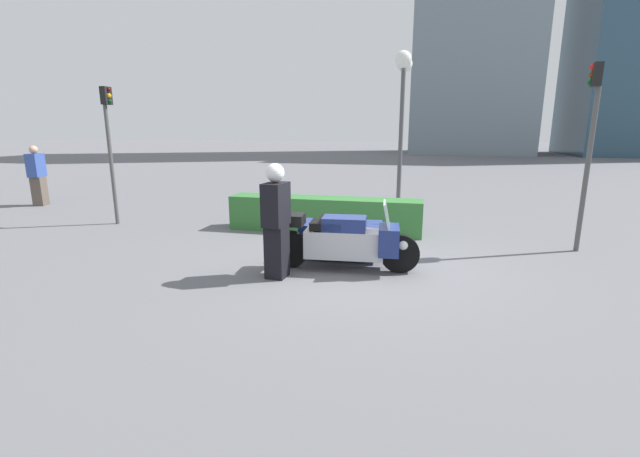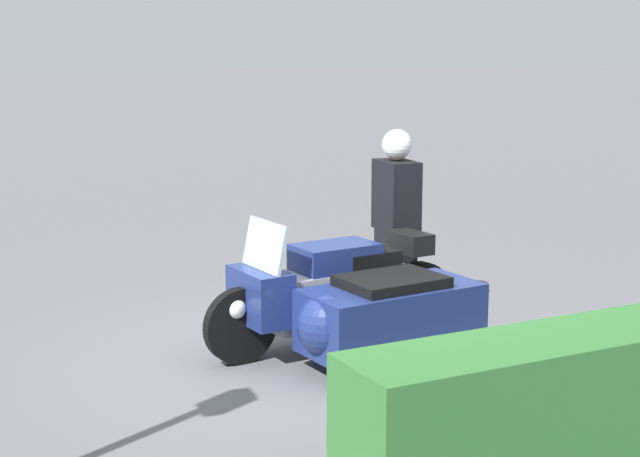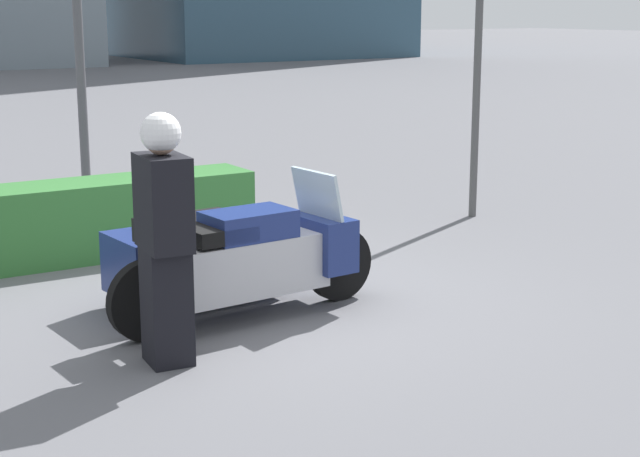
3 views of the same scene
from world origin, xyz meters
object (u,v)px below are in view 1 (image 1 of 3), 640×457
object	(u,v)px
twin_lamp_post	(403,82)
traffic_light_near	(591,131)
officer_rider	(276,218)
police_motorcycle	(348,237)
traffic_light_far	(109,135)
hedge_bush_curbside	(324,215)
pedestrian_bystander	(37,176)

from	to	relation	value
twin_lamp_post	traffic_light_near	size ratio (longest dim) A/B	1.25
officer_rider	traffic_light_near	distance (m)	5.86
police_motorcycle	traffic_light_far	world-z (taller)	traffic_light_far
officer_rider	police_motorcycle	bearing A→B (deg)	50.03
police_motorcycle	officer_rider	xyz separation A→B (m)	(-0.96, -0.94, 0.48)
police_motorcycle	twin_lamp_post	xyz separation A→B (m)	(0.56, 5.36, 3.05)
hedge_bush_curbside	pedestrian_bystander	size ratio (longest dim) A/B	2.41
police_motorcycle	traffic_light_far	xyz separation A→B (m)	(-6.01, 1.86, 1.67)
police_motorcycle	hedge_bush_curbside	size ratio (longest dim) A/B	0.56
hedge_bush_curbside	pedestrian_bystander	xyz separation A→B (m)	(-9.17, 1.36, 0.51)
hedge_bush_curbside	traffic_light_near	world-z (taller)	traffic_light_near
hedge_bush_curbside	traffic_light_near	size ratio (longest dim) A/B	1.28
officer_rider	traffic_light_near	world-z (taller)	traffic_light_near
hedge_bush_curbside	pedestrian_bystander	world-z (taller)	pedestrian_bystander
police_motorcycle	twin_lamp_post	world-z (taller)	twin_lamp_post
hedge_bush_curbside	twin_lamp_post	distance (m)	4.66
police_motorcycle	officer_rider	size ratio (longest dim) A/B	1.37
traffic_light_near	pedestrian_bystander	bearing A→B (deg)	0.87
police_motorcycle	traffic_light_far	distance (m)	6.51
officer_rider	traffic_light_far	world-z (taller)	traffic_light_far
traffic_light_near	pedestrian_bystander	distance (m)	14.35
officer_rider	twin_lamp_post	size ratio (longest dim) A/B	0.42
twin_lamp_post	traffic_light_far	size ratio (longest dim) A/B	1.32
police_motorcycle	pedestrian_bystander	world-z (taller)	pedestrian_bystander
officer_rider	traffic_light_far	distance (m)	5.90
traffic_light_far	officer_rider	bearing A→B (deg)	-33.00
twin_lamp_post	traffic_light_near	world-z (taller)	twin_lamp_post
police_motorcycle	hedge_bush_curbside	distance (m)	2.42
twin_lamp_post	traffic_light_far	bearing A→B (deg)	-151.99
officer_rider	pedestrian_bystander	world-z (taller)	pedestrian_bystander
traffic_light_near	traffic_light_far	distance (m)	10.09
twin_lamp_post	pedestrian_bystander	xyz separation A→B (m)	(-10.65, -1.76, -2.61)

